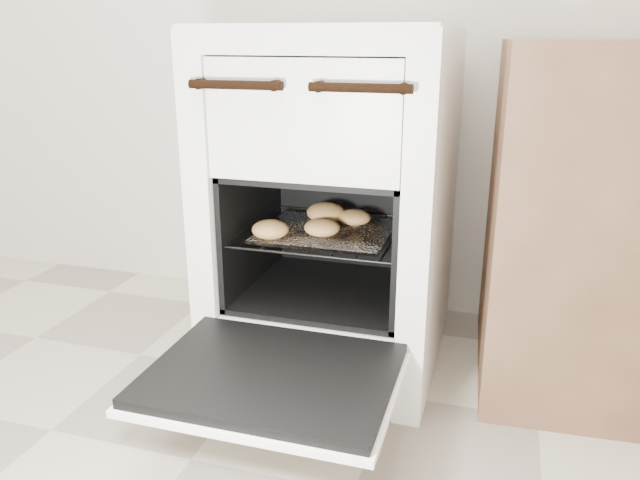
{
  "coord_description": "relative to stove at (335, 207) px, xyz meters",
  "views": [
    {
      "loc": [
        0.55,
        -0.23,
        0.8
      ],
      "look_at": [
        0.15,
        1.07,
        0.36
      ],
      "focal_mm": 35.0,
      "sensor_mm": 36.0,
      "label": 1
    }
  ],
  "objects": [
    {
      "name": "oven_door",
      "position": [
        -0.0,
        -0.45,
        -0.22
      ],
      "size": [
        0.48,
        0.37,
        0.03
      ],
      "color": "black",
      "rests_on": "stove"
    },
    {
      "name": "baked_rolls",
      "position": [
        -0.02,
        -0.07,
        -0.01
      ],
      "size": [
        0.27,
        0.27,
        0.05
      ],
      "color": "tan",
      "rests_on": "foil_sheet"
    },
    {
      "name": "oven_rack",
      "position": [
        0.0,
        -0.06,
        -0.04
      ],
      "size": [
        0.39,
        0.37,
        0.01
      ],
      "color": "black",
      "rests_on": "stove"
    },
    {
      "name": "stove",
      "position": [
        0.0,
        0.0,
        0.0
      ],
      "size": [
        0.53,
        0.59,
        0.82
      ],
      "color": "white",
      "rests_on": "ground"
    },
    {
      "name": "foil_sheet",
      "position": [
        -0.0,
        -0.08,
        -0.04
      ],
      "size": [
        0.3,
        0.27,
        0.01
      ],
      "primitive_type": "cube",
      "color": "white",
      "rests_on": "oven_rack"
    }
  ]
}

